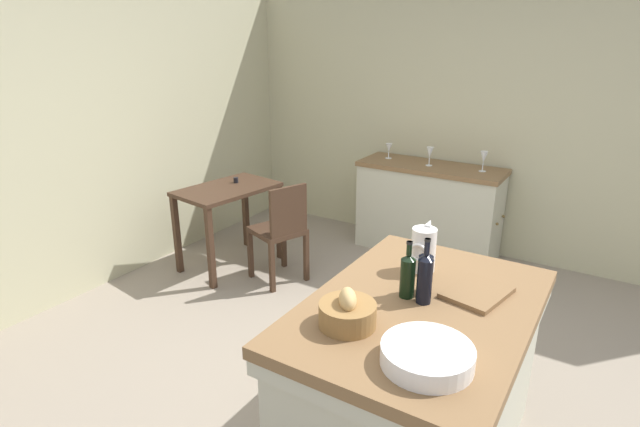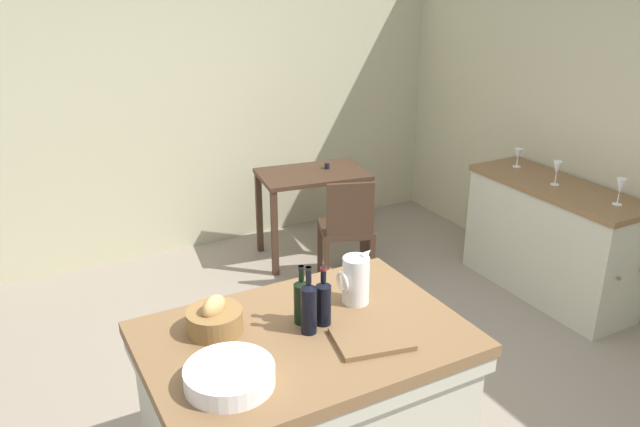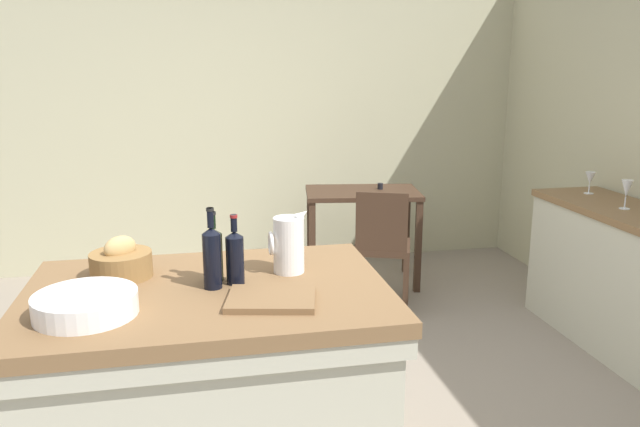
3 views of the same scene
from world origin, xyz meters
name	(u,v)px [view 3 (image 3 of 3)]	position (x,y,z in m)	size (l,w,h in m)	color
ground_plane	(276,414)	(0.00, 0.00, 0.00)	(6.76, 6.76, 0.00)	gray
wall_back	(234,119)	(0.00, 2.60, 1.30)	(5.32, 0.12, 2.60)	#B7B28E
island_table	(212,384)	(-0.32, -0.52, 0.49)	(1.42, 0.98, 0.91)	brown
side_cabinet	(621,278)	(2.26, 0.39, 0.45)	(0.52, 1.41, 0.90)	brown
writing_desk	(362,206)	(0.96, 1.85, 0.65)	(0.97, 0.69, 0.82)	#3D281C
wooden_chair	(382,245)	(0.94, 1.23, 0.50)	(0.51, 0.51, 0.91)	#3D281C
pitcher	(288,244)	(0.02, -0.39, 1.03)	(0.17, 0.13, 0.28)	white
wash_bowl	(86,304)	(-0.75, -0.71, 0.95)	(0.36, 0.36, 0.08)	white
bread_basket	(121,262)	(-0.67, -0.32, 0.97)	(0.25, 0.25, 0.18)	olive
cutting_board	(271,299)	(-0.09, -0.72, 0.92)	(0.32, 0.25, 0.02)	brown
wine_bottle_dark	(235,256)	(-0.21, -0.49, 1.03)	(0.07, 0.07, 0.28)	black
wine_bottle_amber	(214,253)	(-0.29, -0.43, 1.03)	(0.07, 0.07, 0.29)	black
wine_bottle_green	(212,256)	(-0.30, -0.52, 1.04)	(0.07, 0.07, 0.32)	black
wine_glass_left	(627,189)	(2.23, 0.40, 1.02)	(0.07, 0.07, 0.18)	white
wine_glass_middle	(590,179)	(2.30, 0.86, 1.00)	(0.07, 0.07, 0.15)	white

